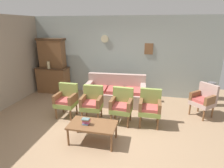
{
  "coord_description": "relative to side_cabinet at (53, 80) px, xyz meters",
  "views": [
    {
      "loc": [
        1.01,
        -3.6,
        2.4
      ],
      "look_at": [
        -0.01,
        1.05,
        0.85
      ],
      "focal_mm": 29.14,
      "sensor_mm": 36.0,
      "label": 1
    }
  ],
  "objects": [
    {
      "name": "floor_vase_by_wall",
      "position": [
        5.35,
        -0.1,
        -0.09
      ],
      "size": [
        0.23,
        0.23,
        0.75
      ],
      "primitive_type": "cylinder",
      "color": "#5D5A5D",
      "rests_on": "ground"
    },
    {
      "name": "cabinet_upper_hutch",
      "position": [
        0.0,
        0.08,
        0.98
      ],
      "size": [
        0.99,
        0.38,
        1.03
      ],
      "color": "brown",
      "rests_on": "side_cabinet"
    },
    {
      "name": "vase_on_cabinet",
      "position": [
        -0.02,
        -0.19,
        0.59
      ],
      "size": [
        0.1,
        0.1,
        0.25
      ],
      "primitive_type": "cylinder",
      "color": "#C6B687",
      "rests_on": "side_cabinet"
    },
    {
      "name": "side_cabinet",
      "position": [
        0.0,
        0.0,
        0.0
      ],
      "size": [
        1.16,
        0.55,
        0.93
      ],
      "color": "brown",
      "rests_on": "ground"
    },
    {
      "name": "wall_back_with_decor",
      "position": [
        2.51,
        0.38,
        0.89
      ],
      "size": [
        6.4,
        0.09,
        2.7
      ],
      "color": "#939E99",
      "rests_on": "ground"
    },
    {
      "name": "floral_couch",
      "position": [
        2.47,
        -0.55,
        -0.14
      ],
      "size": [
        1.91,
        0.91,
        0.9
      ],
      "color": "tan",
      "rests_on": "ground"
    },
    {
      "name": "armchair_near_cabinet",
      "position": [
        1.34,
        -1.68,
        0.03
      ],
      "size": [
        0.53,
        0.5,
        0.9
      ],
      "color": "#849947",
      "rests_on": "ground"
    },
    {
      "name": "armchair_row_middle",
      "position": [
        2.08,
        -1.71,
        0.03
      ],
      "size": [
        0.54,
        0.51,
        0.9
      ],
      "color": "#849947",
      "rests_on": "ground"
    },
    {
      "name": "book_stack_on_table",
      "position": [
        2.27,
        -2.69,
        0.03
      ],
      "size": [
        0.17,
        0.12,
        0.14
      ],
      "color": "#5F81A4",
      "rests_on": "coffee_table"
    },
    {
      "name": "coffee_table",
      "position": [
        2.4,
        -2.65,
        -0.09
      ],
      "size": [
        1.0,
        0.56,
        0.42
      ],
      "color": "brown",
      "rests_on": "ground"
    },
    {
      "name": "armchair_near_couch_end",
      "position": [
        2.86,
        -1.7,
        0.03
      ],
      "size": [
        0.55,
        0.52,
        0.9
      ],
      "color": "#849947",
      "rests_on": "ground"
    },
    {
      "name": "ground_plane",
      "position": [
        2.5,
        -2.25,
        -0.47
      ],
      "size": [
        7.68,
        7.68,
        0.0
      ],
      "primitive_type": "plane",
      "color": "#997A5B"
    },
    {
      "name": "wingback_chair_by_fireplace",
      "position": [
        4.97,
        -0.87,
        0.03
      ],
      "size": [
        0.71,
        0.71,
        0.9
      ],
      "color": "tan",
      "rests_on": "ground"
    },
    {
      "name": "armchair_by_doorway",
      "position": [
        3.56,
        -1.66,
        0.03
      ],
      "size": [
        0.52,
        0.49,
        0.9
      ],
      "color": "#849947",
      "rests_on": "ground"
    }
  ]
}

